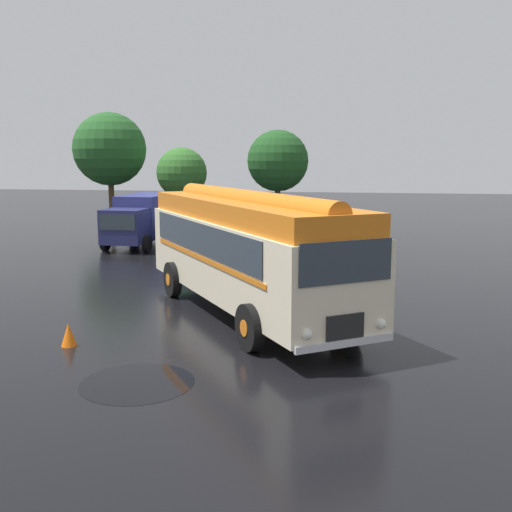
# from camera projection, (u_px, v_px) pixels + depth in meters

# --- Properties ---
(ground_plane) EXTENTS (120.00, 120.00, 0.00)m
(ground_plane) POSITION_uv_depth(u_px,v_px,m) (273.00, 312.00, 17.16)
(ground_plane) COLOR black
(vintage_bus) EXTENTS (7.74, 9.69, 3.49)m
(vintage_bus) POSITION_uv_depth(u_px,v_px,m) (247.00, 247.00, 16.67)
(vintage_bus) COLOR beige
(vintage_bus) RESTS_ON ground
(car_near_left) EXTENTS (1.99, 4.21, 1.66)m
(car_near_left) POSITION_uv_depth(u_px,v_px,m) (190.00, 229.00, 29.57)
(car_near_left) COLOR navy
(car_near_left) RESTS_ON ground
(car_mid_left) EXTENTS (2.12, 4.28, 1.66)m
(car_mid_left) POSITION_uv_depth(u_px,v_px,m) (252.00, 231.00, 28.93)
(car_mid_left) COLOR #144C28
(car_mid_left) RESTS_ON ground
(car_mid_right) EXTENTS (2.03, 4.24, 1.66)m
(car_mid_right) POSITION_uv_depth(u_px,v_px,m) (303.00, 232.00, 28.66)
(car_mid_right) COLOR #B7BABF
(car_mid_right) RESTS_ON ground
(car_far_right) EXTENTS (2.30, 4.36, 1.66)m
(car_far_right) POSITION_uv_depth(u_px,v_px,m) (362.00, 232.00, 28.71)
(car_far_right) COLOR silver
(car_far_right) RESTS_ON ground
(box_van) EXTENTS (2.35, 5.78, 2.50)m
(box_van) POSITION_uv_depth(u_px,v_px,m) (142.00, 218.00, 29.96)
(box_van) COLOR navy
(box_van) RESTS_ON ground
(tree_far_left) EXTENTS (4.65, 4.65, 7.22)m
(tree_far_left) POSITION_uv_depth(u_px,v_px,m) (109.00, 148.00, 38.30)
(tree_far_left) COLOR #4C3823
(tree_far_left) RESTS_ON ground
(tree_left_of_centre) EXTENTS (3.19, 3.19, 5.01)m
(tree_left_of_centre) POSITION_uv_depth(u_px,v_px,m) (182.00, 173.00, 37.86)
(tree_left_of_centre) COLOR #4C3823
(tree_left_of_centre) RESTS_ON ground
(tree_centre) EXTENTS (3.69, 3.69, 6.02)m
(tree_centre) POSITION_uv_depth(u_px,v_px,m) (277.00, 161.00, 36.04)
(tree_centre) COLOR #4C3823
(tree_centre) RESTS_ON ground
(traffic_cone) EXTENTS (0.36, 0.36, 0.55)m
(traffic_cone) POSITION_uv_depth(u_px,v_px,m) (69.00, 335.00, 13.98)
(traffic_cone) COLOR orange
(traffic_cone) RESTS_ON ground
(puddle_patch) EXTENTS (2.25, 2.25, 0.01)m
(puddle_patch) POSITION_uv_depth(u_px,v_px,m) (137.00, 383.00, 11.72)
(puddle_patch) COLOR black
(puddle_patch) RESTS_ON ground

